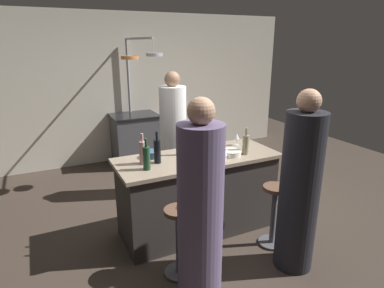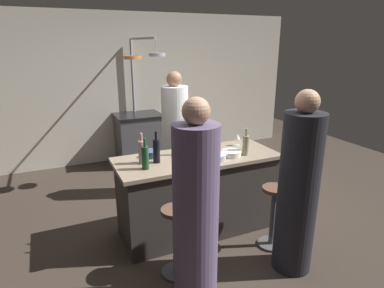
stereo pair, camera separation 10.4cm
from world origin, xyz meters
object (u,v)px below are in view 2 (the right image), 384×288
Objects in this scene: pepper_mill at (178,146)px; wine_bottle_green at (145,157)px; guest_left at (196,214)px; wine_bottle_dark at (156,150)px; guest_right at (298,191)px; wine_glass_by_chef at (238,137)px; wine_bottle_white at (246,145)px; wine_bottle_rose at (142,152)px; bar_stool_right at (273,214)px; mixing_bowl_blue at (151,154)px; wine_glass_near_right_guest at (194,154)px; mixing_bowl_steel at (216,157)px; stove_range at (139,139)px; mixing_bowl_ceramic at (231,153)px; chef at (175,139)px; wine_glass_near_left_guest at (206,153)px; cutting_board at (202,151)px; bar_stool_left at (176,239)px.

pepper_mill is 0.66× the size of wine_bottle_green.
guest_left is at bearing -104.98° from pepper_mill.
pepper_mill is 0.32m from wine_bottle_dark.
wine_glass_by_chef is (0.06, 1.15, 0.20)m from guest_right.
wine_bottle_white is 0.94× the size of wine_bottle_rose.
bar_stool_right is 0.79m from wine_bottle_white.
guest_right reaches higher than wine_glass_by_chef.
mixing_bowl_blue is (-1.08, 0.03, -0.07)m from wine_glass_by_chef.
mixing_bowl_steel is at bearing 1.77° from wine_glass_near_right_guest.
wine_bottle_white is 0.35m from wine_glass_by_chef.
mixing_bowl_ceramic reaches higher than stove_range.
wine_bottle_rose reaches higher than mixing_bowl_steel.
chef is at bearing 73.01° from guest_left.
stove_range is 2.39m from pepper_mill.
wine_bottle_dark is at bearing 169.98° from wine_bottle_white.
guest_right is 5.47× the size of wine_bottle_green.
wine_bottle_green is (-0.15, 0.85, 0.22)m from guest_left.
pepper_mill reaches higher than bar_stool_right.
stove_range is 2.35m from mixing_bowl_blue.
guest_left reaches higher than wine_glass_by_chef.
chef is at bearing 70.60° from pepper_mill.
wine_bottle_dark reaches higher than mixing_bowl_ceramic.
guest_left is 11.85× the size of wine_glass_near_right_guest.
wine_glass_near_left_guest is (0.47, 0.76, 0.20)m from guest_left.
cutting_board is 0.74m from wine_bottle_rose.
cutting_board is 0.30m from pepper_mill.
stove_range is 0.51× the size of chef.
stove_range is 6.10× the size of wine_glass_by_chef.
mixing_bowl_steel is (0.76, -0.05, -0.09)m from wine_bottle_green.
guest_left is (-0.61, -2.01, -0.00)m from chef.
mixing_bowl_ceramic is 0.21m from mixing_bowl_steel.
guest_left is at bearing -140.64° from wine_bottle_white.
mixing_bowl_ceramic is at bearing 12.01° from mixing_bowl_steel.
wine_glass_by_chef is 0.86× the size of mixing_bowl_blue.
wine_bottle_rose reaches higher than wine_bottle_white.
chef is at bearing 117.98° from wine_glass_by_chef.
guest_right reaches higher than wine_bottle_rose.
mixing_bowl_blue is at bearing 132.27° from wine_glass_near_right_guest.
wine_bottle_rose is at bearing 97.88° from guest_left.
wine_glass_by_chef is at bearing 25.59° from wine_glass_near_right_guest.
wine_glass_by_chef reaches higher than bar_stool_right.
guest_left is at bearing -79.73° from wine_bottle_green.
wine_glass_by_chef and wine_glass_near_left_guest have the same top height.
guest_right is 0.88m from mixing_bowl_ceramic.
bar_stool_left is at bearing -111.45° from chef.
guest_right is 11.83× the size of wine_glass_by_chef.
guest_right is 8.23× the size of pepper_mill.
mixing_bowl_steel is (0.65, 0.44, 0.56)m from bar_stool_left.
bar_stool_left is at bearing -81.30° from wine_bottle_rose.
wine_glass_by_chef is at bearing 88.33° from bar_stool_right.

